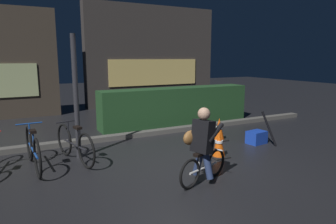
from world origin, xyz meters
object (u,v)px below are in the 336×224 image
Objects in this scene: cyclist at (202,145)px; traffic_cone_near at (219,144)px; parked_bike_center_left at (75,144)px; parked_bike_left_mid at (33,150)px; closed_umbrella at (269,129)px; traffic_cone_far at (219,130)px; blue_crate at (256,137)px; street_post at (76,98)px.

traffic_cone_near is at bearing 21.69° from cyclist.
parked_bike_center_left is at bearing 110.34° from cyclist.
parked_bike_left_mid reaches higher than closed_umbrella.
parked_bike_center_left is 2.59m from cyclist.
traffic_cone_near is 1.55m from closed_umbrella.
traffic_cone_far is (3.44, -0.07, -0.08)m from parked_bike_center_left.
blue_crate is (1.41, 0.40, -0.13)m from traffic_cone_near.
street_post is 5.62× the size of blue_crate.
traffic_cone_far is (0.78, 1.03, -0.01)m from traffic_cone_near.
parked_bike_center_left is 2.91× the size of traffic_cone_far.
closed_umbrella is at bearing -62.71° from blue_crate.
traffic_cone_far is at bearing -93.95° from parked_bike_left_mid.
cyclist reaches higher than blue_crate.
traffic_cone_far reaches higher than blue_crate.
closed_umbrella is (4.95, -0.90, 0.03)m from parked_bike_left_mid.
traffic_cone_near is 1.30m from traffic_cone_far.
traffic_cone_near is (3.41, -1.05, -0.09)m from parked_bike_left_mid.
blue_crate is 2.79m from cyclist.
cyclist reaches higher than traffic_cone_near.
cyclist is 2.77m from closed_umbrella.
cyclist is at bearing 73.25° from closed_umbrella.
cyclist is (-2.43, -1.28, 0.48)m from blue_crate.
cyclist is 1.47× the size of closed_umbrella.
cyclist reaches higher than parked_bike_left_mid.
parked_bike_left_mid is 1.41× the size of cyclist.
parked_bike_left_mid is 2.06× the size of closed_umbrella.
traffic_cone_near is (2.55, -1.30, -0.96)m from street_post.
traffic_cone_near is 1.02× the size of traffic_cone_far.
street_post is at bearing 105.82° from cyclist.
traffic_cone_far is at bearing 27.58° from cyclist.
traffic_cone_far is at bearing 134.83° from blue_crate.
street_post is 4.29× the size of traffic_cone_near.
street_post is 3.02m from traffic_cone_near.
traffic_cone_far is at bearing -104.47° from parked_bike_center_left.
traffic_cone_far is 0.66× the size of closed_umbrella.
parked_bike_center_left is 1.93× the size of closed_umbrella.
street_post is 2.91× the size of closed_umbrella.
closed_umbrella is at bearing 5.56° from traffic_cone_near.
blue_crate is 0.38m from closed_umbrella.
street_post is at bearing 167.20° from blue_crate.
parked_bike_center_left reaches higher than blue_crate.
closed_umbrella reaches higher than parked_bike_center_left.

